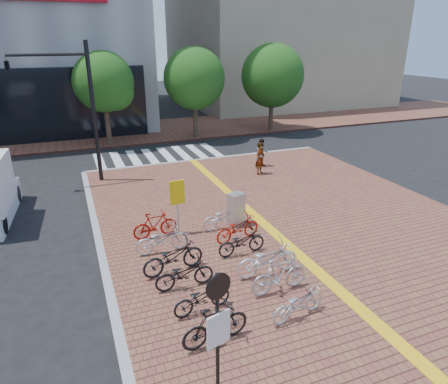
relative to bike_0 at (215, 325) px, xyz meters
name	(u,v)px	position (x,y,z in m)	size (l,w,h in m)	color
ground	(247,276)	(1.94, 2.45, -0.65)	(120.00, 120.00, 0.00)	black
tactile_strip	(433,373)	(3.94, -2.55, -0.50)	(0.40, 34.00, 0.01)	yellow
kerb_north	(208,159)	(4.94, 14.45, -0.58)	(14.00, 0.25, 0.15)	gray
far_sidewalk	(132,132)	(1.94, 23.45, -0.58)	(70.00, 8.00, 0.15)	brown
building_beige	(277,16)	(19.94, 34.45, 8.35)	(20.00, 18.00, 18.00)	gray
crosswalk	(159,156)	(2.44, 16.45, -0.65)	(7.50, 4.00, 0.01)	silver
street_trees	(209,80)	(6.98, 19.91, 3.45)	(16.20, 4.60, 6.35)	#38281E
bike_0	(215,325)	(0.00, 0.00, 0.00)	(0.47, 1.68, 1.01)	black
bike_1	(202,297)	(0.08, 1.20, -0.09)	(0.55, 1.59, 0.83)	black
bike_2	(184,274)	(-0.04, 2.39, -0.06)	(0.59, 1.69, 0.89)	black
bike_3	(173,257)	(-0.12, 3.30, 0.00)	(0.67, 1.93, 1.02)	black
bike_4	(162,239)	(-0.15, 4.60, -0.04)	(0.62, 1.78, 0.93)	silver
bike_5	(155,225)	(-0.13, 5.73, -0.03)	(0.45, 1.59, 0.95)	#A3150B
bike_6	(298,303)	(2.24, 0.09, -0.08)	(0.56, 1.62, 0.85)	silver
bike_7	(280,275)	(2.35, 1.24, 0.03)	(0.50, 1.77, 1.06)	#BCBCC1
bike_8	(267,259)	(2.43, 2.13, 0.02)	(0.69, 1.98, 1.04)	silver
bike_9	(242,242)	(2.22, 3.52, -0.07)	(0.57, 1.64, 0.86)	black
bike_10	(238,228)	(2.49, 4.46, -0.05)	(0.61, 1.74, 0.91)	#AC1B0C
bike_11	(224,217)	(2.39, 5.54, -0.05)	(0.60, 1.71, 0.90)	silver
pedestrian_a	(260,159)	(6.49, 10.75, 0.32)	(0.60, 0.39, 1.65)	gray
pedestrian_b	(262,153)	(7.15, 11.90, 0.26)	(0.74, 0.58, 1.53)	#4F5664
utility_box	(236,209)	(2.92, 5.60, 0.13)	(0.58, 0.42, 1.26)	#ABABB0
yellow_sign	(177,197)	(0.72, 5.73, 0.90)	(0.55, 0.15, 2.02)	#B7B7BC
notice_sign	(218,322)	(-0.46, -1.40, 1.27)	(0.51, 0.19, 2.82)	black
traffic_light_pole	(55,88)	(-2.82, 12.80, 4.02)	(3.52, 1.36, 6.55)	black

